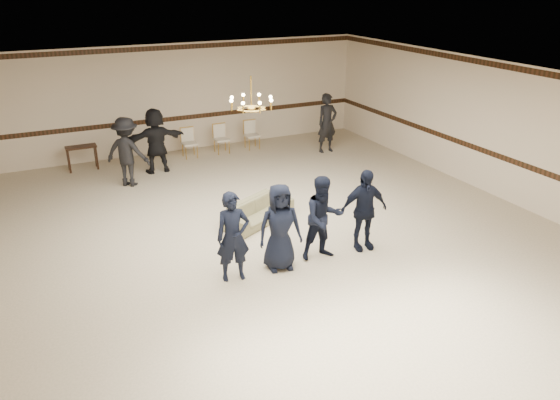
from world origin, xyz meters
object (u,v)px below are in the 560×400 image
Objects in this scene: banquet_chair_left at (190,143)px; console_table at (82,158)px; boy_b at (280,227)px; banquet_chair_right at (252,135)px; chandelier at (251,92)px; adult_right at (327,123)px; adult_left at (127,152)px; boy_d at (364,210)px; boy_a at (233,237)px; settee at (259,211)px; banquet_chair_mid at (222,139)px; adult_mid at (156,140)px; boy_c at (323,218)px.

banquet_chair_left is 1.06× the size of console_table.
boy_b is 1.90× the size of banquet_chair_right.
boy_b is 1.90× the size of banquet_chair_left.
chandelier is 5.98m from adult_right.
adult_left is 2.06m from console_table.
boy_d is 7.10m from banquet_chair_right.
boy_b is 2.01× the size of console_table.
boy_a is at bearing -172.37° from boy_d.
adult_left is (-1.92, 3.60, -1.99)m from chandelier.
settee is 0.97× the size of adult_left.
adult_right is 7.10m from console_table.
boy_b reaches higher than console_table.
boy_b is at bearing -102.08° from banquet_chair_mid.
banquet_chair_right is (2.00, 0.00, 0.00)m from banquet_chair_left.
adult_mid reaches higher than banquet_chair_mid.
banquet_chair_left is at bearing 88.37° from chandelier.
banquet_chair_right is (-1.93, 1.25, -0.46)m from adult_right.
boy_a is 1.90× the size of banquet_chair_mid.
boy_d reaches higher than banquet_chair_mid.
boy_a is 1.00× the size of boy_b.
banquet_chair_left is at bearing -4.29° from console_table.
settee is at bearing -89.39° from banquet_chair_left.
banquet_chair_right is at bearing 82.40° from boy_c.
boy_d reaches higher than settee.
boy_c is at bearing 8.14° from boy_b.
boy_c is 6.76m from adult_right.
banquet_chair_right is (1.53, 7.06, -0.39)m from boy_c.
chandelier is at bearing 89.57° from boy_b.
boy_c is 0.90m from boy_d.
settee is at bearing 131.62° from boy_d.
adult_mid is at bearing -159.12° from banquet_chair_mid.
adult_left reaches higher than boy_b.
adult_left is 4.38m from banquet_chair_right.
adult_mid is 2.07× the size of banquet_chair_mid.
banquet_chair_mid is at bearing 86.66° from boy_b.
boy_b is 7.71m from console_table.
adult_mid is (-1.63, 6.20, 0.07)m from boy_c.
chandelier is 5.71m from banquet_chair_left.
chandelier is 4.54m from adult_left.
adult_mid is (-2.53, 6.20, 0.07)m from boy_d.
adult_mid is (-1.18, 4.20, 0.64)m from settee.
boy_b is at bearing -93.06° from banquet_chair_left.
banquet_chair_right is at bearing 79.12° from boy_b.
boy_a is at bearing 136.34° from adult_left.
boy_d is 6.70m from adult_mid.
chandelier is 3.04m from boy_a.
adult_right is at bearing -138.40° from adult_left.
boy_a is 7.84m from adult_right.
banquet_chair_mid is at bearing -3.34° from console_table.
boy_d reaches higher than banquet_chair_right.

